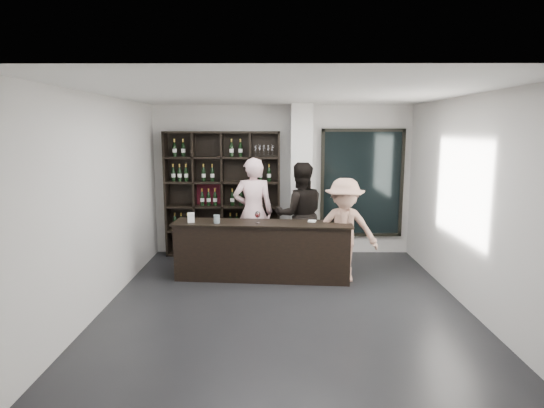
{
  "coord_description": "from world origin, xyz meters",
  "views": [
    {
      "loc": [
        -0.15,
        -6.09,
        2.44
      ],
      "look_at": [
        -0.19,
        1.1,
        1.25
      ],
      "focal_mm": 30.0,
      "sensor_mm": 36.0,
      "label": 1
    }
  ],
  "objects_px": {
    "tasting_counter": "(262,251)",
    "customer": "(344,230)",
    "wine_shelf": "(223,194)",
    "taster_pink": "(253,212)",
    "taster_black": "(300,215)"
  },
  "relations": [
    {
      "from": "tasting_counter",
      "to": "customer",
      "type": "xyz_separation_m",
      "value": [
        1.32,
        -0.05,
        0.36
      ]
    },
    {
      "from": "tasting_counter",
      "to": "taster_pink",
      "type": "bearing_deg",
      "value": 108.17
    },
    {
      "from": "wine_shelf",
      "to": "taster_pink",
      "type": "distance_m",
      "value": 0.97
    },
    {
      "from": "tasting_counter",
      "to": "customer",
      "type": "distance_m",
      "value": 1.37
    },
    {
      "from": "taster_pink",
      "to": "tasting_counter",
      "type": "bearing_deg",
      "value": 101.14
    },
    {
      "from": "wine_shelf",
      "to": "taster_black",
      "type": "distance_m",
      "value": 1.64
    },
    {
      "from": "taster_black",
      "to": "taster_pink",
      "type": "bearing_deg",
      "value": -6.75
    },
    {
      "from": "taster_pink",
      "to": "taster_black",
      "type": "distance_m",
      "value": 0.83
    },
    {
      "from": "customer",
      "to": "taster_pink",
      "type": "bearing_deg",
      "value": 156.93
    },
    {
      "from": "wine_shelf",
      "to": "customer",
      "type": "xyz_separation_m",
      "value": [
        2.12,
        -1.52,
        -0.36
      ]
    },
    {
      "from": "wine_shelf",
      "to": "tasting_counter",
      "type": "xyz_separation_m",
      "value": [
        0.8,
        -1.47,
        -0.72
      ]
    },
    {
      "from": "taster_pink",
      "to": "taster_black",
      "type": "bearing_deg",
      "value": 177.63
    },
    {
      "from": "taster_black",
      "to": "customer",
      "type": "height_order",
      "value": "taster_black"
    },
    {
      "from": "taster_pink",
      "to": "customer",
      "type": "distance_m",
      "value": 1.71
    },
    {
      "from": "taster_pink",
      "to": "customer",
      "type": "bearing_deg",
      "value": 149.55
    }
  ]
}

